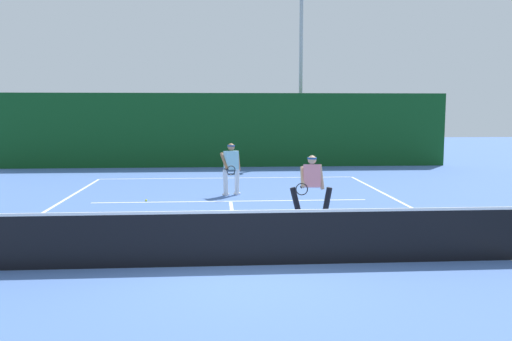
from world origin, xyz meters
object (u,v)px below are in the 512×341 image
(tennis_ball_extra, at_px, (158,213))
(light_pole, at_px, (301,59))
(player_far, at_px, (231,167))
(player_near, at_px, (312,184))
(tennis_ball, at_px, (146,200))

(tennis_ball_extra, relative_size, light_pole, 0.01)
(light_pole, bearing_deg, player_far, -110.40)
(player_far, bearing_deg, player_near, 92.57)
(light_pole, bearing_deg, tennis_ball_extra, -113.70)
(light_pole, bearing_deg, tennis_ball, -119.80)
(tennis_ball_extra, height_order, light_pole, light_pole)
(player_far, relative_size, tennis_ball_extra, 24.84)
(player_near, xyz_separation_m, light_pole, (1.83, 13.74, 4.28))
(player_near, xyz_separation_m, tennis_ball_extra, (-3.84, 0.82, -0.83))
(player_near, distance_m, tennis_ball, 5.31)
(player_far, distance_m, tennis_ball_extra, 3.64)
(player_far, height_order, light_pole, light_pole)
(player_near, relative_size, tennis_ball, 24.03)
(tennis_ball, distance_m, light_pole, 13.56)
(player_near, relative_size, light_pole, 0.19)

